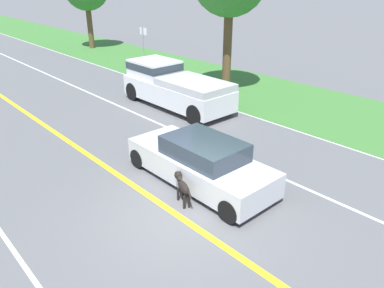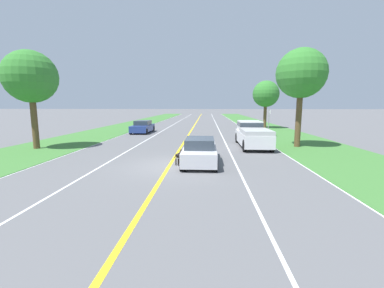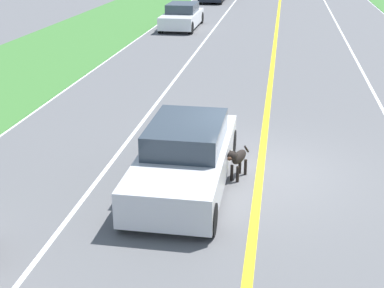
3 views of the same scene
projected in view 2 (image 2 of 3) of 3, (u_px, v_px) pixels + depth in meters
ground_plane at (169, 166)px, 13.27m from camera, size 400.00×400.00×0.00m
centre_divider_line at (169, 166)px, 13.27m from camera, size 0.18×160.00×0.01m
lane_edge_line_right at (307, 168)px, 12.87m from camera, size 0.14×160.00×0.01m
lane_edge_line_left at (39, 164)px, 13.67m from camera, size 0.14×160.00×0.01m
lane_dash_same_dir at (237, 167)px, 13.07m from camera, size 0.10×160.00×0.01m
lane_dash_oncoming at (103, 165)px, 13.47m from camera, size 0.10×160.00×0.01m
grass_verge_right at (369, 169)px, 12.70m from camera, size 6.00×160.00×0.03m
ego_car at (200, 151)px, 14.02m from camera, size 1.80×4.61×1.37m
dog at (179, 155)px, 13.66m from camera, size 0.45×1.04×0.79m
pickup_truck at (252, 134)px, 19.57m from camera, size 2.04×5.56×1.87m
oncoming_car at (143, 127)px, 29.36m from camera, size 1.90×4.59×1.38m
roadside_tree_right_near at (301, 74)px, 18.58m from camera, size 3.58×3.58×7.21m
roadside_tree_right_far at (266, 94)px, 34.31m from camera, size 3.50×3.50×6.38m
roadside_tree_left_near at (30, 77)px, 17.82m from camera, size 3.60×3.60×6.89m
street_sign at (269, 120)px, 25.13m from camera, size 0.11×0.64×2.72m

